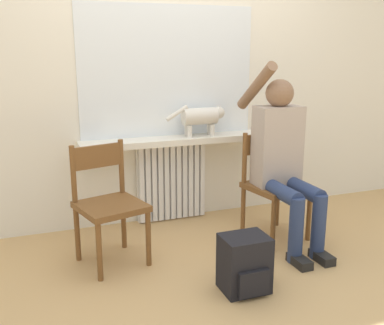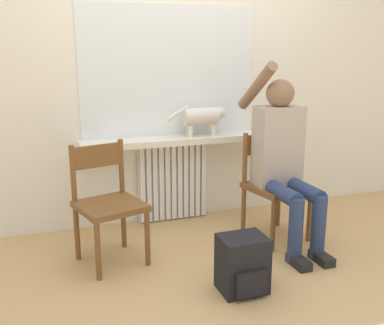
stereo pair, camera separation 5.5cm
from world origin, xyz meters
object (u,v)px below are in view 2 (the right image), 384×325
Objects in this scene: chair_right at (274,184)px; backpack at (243,265)px; person at (284,156)px; cat at (203,117)px; chair_left at (108,202)px.

backpack is (-0.58, -0.67, -0.25)m from chair_right.
cat is (-0.39, 0.64, 0.22)m from person.
cat reaches higher than chair_right.
chair_left reaches higher than backpack.
chair_right is 0.80m from cat.
person is 2.63× the size of cat.
backpack is at bearing -141.24° from chair_right.
cat is at bearing 80.78° from backpack.
chair_left is 1.26m from chair_right.
chair_left is 0.99m from backpack.
person is 0.78m from cat.
chair_left is at bearing 169.39° from chair_right.
cat is (-0.38, 0.53, 0.46)m from chair_right.
person reaches higher than chair_right.
person is at bearing -96.61° from chair_right.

